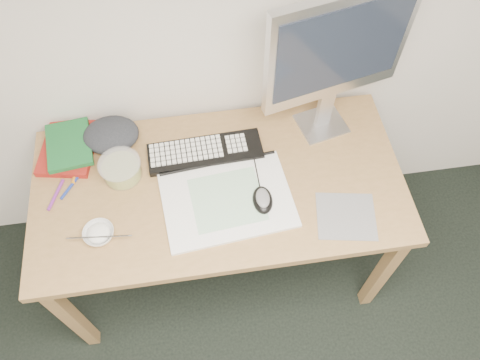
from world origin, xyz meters
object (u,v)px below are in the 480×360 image
(desk, at_px, (219,194))
(rice_bowl, at_px, (99,234))
(sketchpad, at_px, (227,200))
(keyboard, at_px, (205,152))
(monitor, at_px, (338,52))

(desk, height_order, rice_bowl, rice_bowl)
(sketchpad, bearing_deg, keyboard, 98.97)
(monitor, xyz_separation_m, rice_bowl, (-0.89, -0.37, -0.37))
(desk, bearing_deg, sketchpad, -74.57)
(sketchpad, bearing_deg, rice_bowl, -176.22)
(desk, height_order, keyboard, keyboard)
(keyboard, distance_m, rice_bowl, 0.50)
(desk, distance_m, monitor, 0.69)
(keyboard, bearing_deg, desk, -78.56)
(rice_bowl, bearing_deg, monitor, 22.86)
(desk, relative_size, rice_bowl, 12.86)
(sketchpad, relative_size, monitor, 0.76)
(desk, height_order, sketchpad, sketchpad)
(desk, bearing_deg, keyboard, 103.65)
(sketchpad, xyz_separation_m, monitor, (0.43, 0.30, 0.38))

